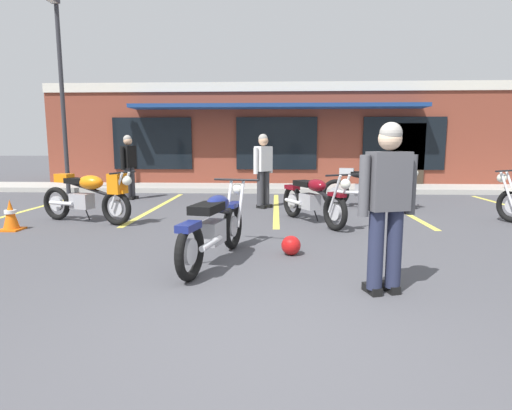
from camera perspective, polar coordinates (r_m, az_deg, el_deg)
name	(u,v)px	position (r m, az deg, el deg)	size (l,w,h in m)	color
ground_plane	(276,240)	(6.45, 2.77, -4.82)	(80.00, 80.00, 0.00)	#47474C
sidewalk_kerb	(276,188)	(13.17, 2.76, 2.32)	(22.00, 1.80, 0.14)	#A8A59E
brick_storefront_building	(276,137)	(16.94, 2.80, 9.26)	(15.45, 6.93, 3.42)	brown
painted_stall_lines	(276,208)	(9.61, 2.76, -0.38)	(11.11, 4.80, 0.01)	#DBCC4C
motorcycle_foreground_classic	(215,226)	(5.23, -5.63, -2.82)	(0.80, 2.08, 0.98)	black
motorcycle_red_sportbike	(373,185)	(9.87, 15.61, 2.62)	(2.07, 0.87, 0.98)	black
motorcycle_black_cruiser	(90,195)	(8.32, -21.68, 1.30)	(2.03, 1.01, 0.98)	black
motorcycle_silver_naked	(313,199)	(7.75, 7.71, 0.85)	(1.25, 1.93, 0.98)	black
person_in_black_shirt	(129,163)	(11.47, -16.90, 5.47)	(0.36, 0.60, 1.68)	black
person_in_shorts_foreground	(263,166)	(9.53, 1.00, 5.29)	(0.46, 0.52, 1.68)	black
person_by_back_row	(387,199)	(4.22, 17.40, 0.83)	(0.60, 0.36, 1.68)	black
helmet_on_pavement	(291,245)	(5.62, 4.78, -5.49)	(0.26, 0.26, 0.26)	#B71414
traffic_cone	(11,215)	(8.26, -30.38, -1.21)	(0.34, 0.34, 0.53)	orange
parking_lot_lamp_post	(59,70)	(13.51, -25.22, 16.22)	(0.24, 0.76, 5.45)	#2D2D33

